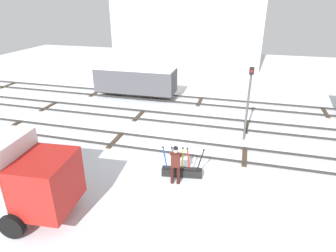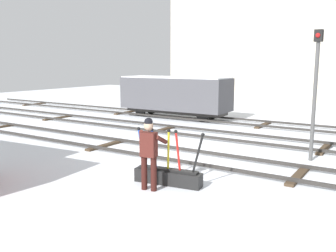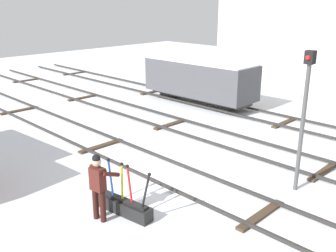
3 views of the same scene
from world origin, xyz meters
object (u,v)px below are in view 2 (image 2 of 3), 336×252
(signal_post, at_px, (316,83))
(freight_car_near_switch, at_px, (175,94))
(switch_lever_frame, at_px, (168,175))
(rail_worker, at_px, (149,149))

(signal_post, relative_size, freight_car_near_switch, 0.65)
(switch_lever_frame, height_order, freight_car_near_switch, freight_car_near_switch)
(switch_lever_frame, distance_m, signal_post, 5.62)
(switch_lever_frame, height_order, signal_post, signal_post)
(switch_lever_frame, relative_size, freight_car_near_switch, 0.30)
(rail_worker, height_order, freight_car_near_switch, freight_car_near_switch)
(rail_worker, relative_size, signal_post, 0.44)
(switch_lever_frame, xyz_separation_m, signal_post, (2.60, 4.45, 2.24))
(switch_lever_frame, bearing_deg, freight_car_near_switch, 112.49)
(switch_lever_frame, distance_m, rail_worker, 0.99)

